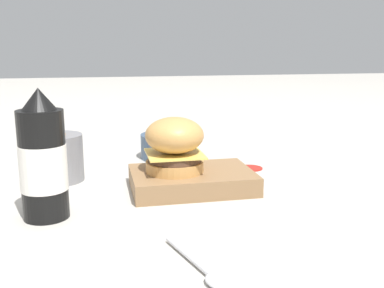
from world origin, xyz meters
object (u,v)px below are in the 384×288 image
(side_bowl, at_px, (168,145))
(spoon, at_px, (206,271))
(ketchup_bottle, at_px, (43,161))
(fries_basket, at_px, (58,157))
(serving_board, at_px, (192,180))
(burger, at_px, (175,144))

(side_bowl, bearing_deg, spoon, 85.47)
(ketchup_bottle, xyz_separation_m, fries_basket, (-0.00, -0.19, -0.04))
(serving_board, height_order, side_bowl, side_bowl)
(burger, xyz_separation_m, side_bowl, (-0.02, -0.24, -0.05))
(serving_board, xyz_separation_m, side_bowl, (0.01, -0.24, 0.01))
(fries_basket, height_order, spoon, fries_basket)
(fries_basket, bearing_deg, serving_board, 156.26)
(serving_board, relative_size, burger, 2.09)
(serving_board, height_order, ketchup_bottle, ketchup_bottle)
(serving_board, bearing_deg, spoon, 80.90)
(side_bowl, xyz_separation_m, spoon, (0.04, 0.56, -0.02))
(serving_board, bearing_deg, burger, -7.59)
(ketchup_bottle, relative_size, spoon, 1.39)
(serving_board, bearing_deg, side_bowl, -88.57)
(spoon, bearing_deg, burger, 160.02)
(burger, xyz_separation_m, ketchup_bottle, (0.21, 0.09, 0.00))
(side_bowl, bearing_deg, burger, 84.05)
(burger, distance_m, spoon, 0.33)
(serving_board, height_order, fries_basket, fries_basket)
(serving_board, height_order, spoon, serving_board)
(fries_basket, distance_m, side_bowl, 0.27)
(burger, bearing_deg, serving_board, 172.41)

